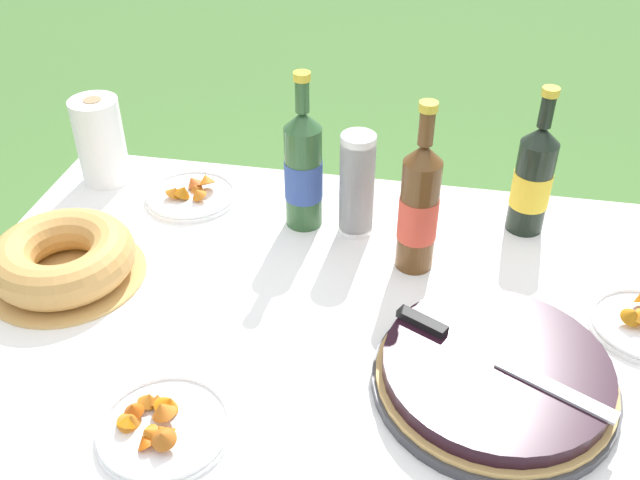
% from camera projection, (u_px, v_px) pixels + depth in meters
% --- Properties ---
extents(garden_table, '(1.48, 0.95, 0.73)m').
position_uv_depth(garden_table, '(346.00, 342.00, 1.36)').
color(garden_table, brown).
rests_on(garden_table, ground_plane).
extents(tablecloth, '(1.49, 0.96, 0.10)m').
position_uv_depth(tablecloth, '(347.00, 318.00, 1.32)').
color(tablecloth, white).
rests_on(tablecloth, garden_table).
extents(berry_tart, '(0.40, 0.40, 0.06)m').
position_uv_depth(berry_tart, '(495.00, 375.00, 1.14)').
color(berry_tart, '#38383D').
rests_on(berry_tart, tablecloth).
extents(serving_knife, '(0.34, 0.19, 0.01)m').
position_uv_depth(serving_knife, '(481.00, 351.00, 1.14)').
color(serving_knife, silver).
rests_on(serving_knife, berry_tart).
extents(bundt_cake, '(0.30, 0.30, 0.09)m').
position_uv_depth(bundt_cake, '(63.00, 259.00, 1.37)').
color(bundt_cake, tan).
rests_on(bundt_cake, tablecloth).
extents(cup_stack, '(0.07, 0.07, 0.23)m').
position_uv_depth(cup_stack, '(357.00, 185.00, 1.45)').
color(cup_stack, white).
rests_on(cup_stack, tablecloth).
extents(cider_bottle_green, '(0.08, 0.08, 0.34)m').
position_uv_depth(cider_bottle_green, '(303.00, 170.00, 1.47)').
color(cider_bottle_green, '#2D562D').
rests_on(cider_bottle_green, tablecloth).
extents(cider_bottle_amber, '(0.08, 0.08, 0.35)m').
position_uv_depth(cider_bottle_amber, '(419.00, 208.00, 1.34)').
color(cider_bottle_amber, brown).
rests_on(cider_bottle_amber, tablecloth).
extents(juice_bottle_red, '(0.08, 0.08, 0.32)m').
position_uv_depth(juice_bottle_red, '(533.00, 179.00, 1.46)').
color(juice_bottle_red, black).
rests_on(juice_bottle_red, tablecloth).
extents(snack_plate_left, '(0.21, 0.21, 0.06)m').
position_uv_depth(snack_plate_left, '(162.00, 425.00, 1.08)').
color(snack_plate_left, white).
rests_on(snack_plate_left, tablecloth).
extents(snack_plate_right, '(0.21, 0.21, 0.06)m').
position_uv_depth(snack_plate_right, '(191.00, 194.00, 1.61)').
color(snack_plate_right, white).
rests_on(snack_plate_right, tablecloth).
extents(paper_towel_roll, '(0.11, 0.11, 0.20)m').
position_uv_depth(paper_towel_roll, '(100.00, 141.00, 1.63)').
color(paper_towel_roll, white).
rests_on(paper_towel_roll, tablecloth).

